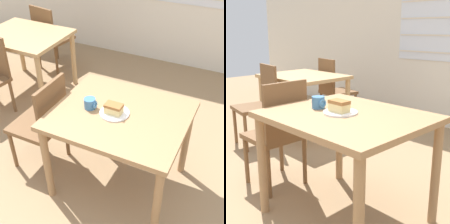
# 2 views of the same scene
# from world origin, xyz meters

# --- Properties ---
(dining_table_near) EXTENTS (1.01, 0.86, 0.76)m
(dining_table_near) POSITION_xyz_m (-0.13, 0.54, 0.65)
(dining_table_near) COLOR #9E754C
(dining_table_near) RESTS_ON ground_plane
(dining_table_far) EXTENTS (0.96, 0.79, 0.75)m
(dining_table_far) POSITION_xyz_m (-1.81, 1.50, 0.63)
(dining_table_far) COLOR tan
(dining_table_far) RESTS_ON ground_plane
(chair_near_window) EXTENTS (0.41, 0.41, 0.90)m
(chair_near_window) POSITION_xyz_m (-0.84, 0.47, 0.49)
(chair_near_window) COLOR brown
(chair_near_window) RESTS_ON ground_plane
(chair_far_opposite) EXTENTS (0.48, 0.48, 0.90)m
(chair_far_opposite) POSITION_xyz_m (-1.89, 2.09, 0.49)
(chair_far_opposite) COLOR brown
(chair_far_opposite) RESTS_ON ground_plane
(plate) EXTENTS (0.23, 0.23, 0.01)m
(plate) POSITION_xyz_m (-0.17, 0.52, 0.76)
(plate) COLOR white
(plate) RESTS_ON dining_table_near
(cake_slice) EXTENTS (0.13, 0.08, 0.08)m
(cake_slice) POSITION_xyz_m (-0.17, 0.52, 0.81)
(cake_slice) COLOR #E0C67F
(cake_slice) RESTS_ON plate
(coffee_mug) EXTENTS (0.10, 0.09, 0.08)m
(coffee_mug) POSITION_xyz_m (-0.37, 0.51, 0.80)
(coffee_mug) COLOR teal
(coffee_mug) RESTS_ON dining_table_near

